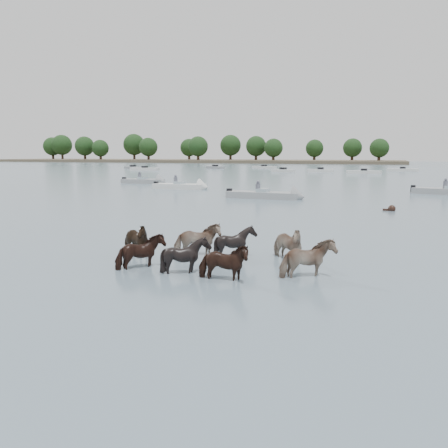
% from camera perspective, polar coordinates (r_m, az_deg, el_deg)
% --- Properties ---
extents(ground, '(400.00, 400.00, 0.00)m').
position_cam_1_polar(ground, '(11.81, 4.59, -7.28)').
color(ground, slate).
rests_on(ground, ground).
extents(shoreline, '(160.00, 30.00, 1.00)m').
position_cam_1_polar(shoreline, '(176.73, -4.74, 8.04)').
color(shoreline, '#4C4233').
rests_on(shoreline, ground).
extents(pony_herd, '(7.43, 4.00, 1.29)m').
position_cam_1_polar(pony_herd, '(13.34, -1.37, -3.47)').
color(pony_herd, black).
rests_on(pony_herd, ground).
extents(swimming_pony, '(0.72, 0.44, 0.44)m').
position_cam_1_polar(swimming_pony, '(27.80, 20.57, 1.80)').
color(swimming_pony, black).
rests_on(swimming_pony, ground).
extents(motorboat_a, '(5.61, 1.68, 1.92)m').
position_cam_1_polar(motorboat_a, '(42.42, -4.77, 4.79)').
color(motorboat_a, silver).
rests_on(motorboat_a, ground).
extents(motorboat_b, '(6.09, 1.84, 1.92)m').
position_cam_1_polar(motorboat_b, '(33.41, 6.32, 3.64)').
color(motorboat_b, gray).
rests_on(motorboat_b, ground).
extents(motorboat_f, '(5.41, 1.83, 1.92)m').
position_cam_1_polar(motorboat_f, '(51.03, -9.59, 5.40)').
color(motorboat_f, gray).
rests_on(motorboat_f, ground).
extents(distant_flotilla, '(105.48, 26.03, 0.93)m').
position_cam_1_polar(distant_flotilla, '(87.89, 17.96, 6.57)').
color(distant_flotilla, gray).
rests_on(distant_flotilla, ground).
extents(treeline, '(145.55, 22.28, 11.53)m').
position_cam_1_polar(treeline, '(181.77, -7.12, 9.82)').
color(treeline, '#382619').
rests_on(treeline, ground).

